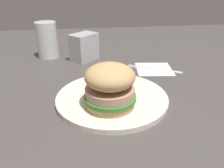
{
  "coord_description": "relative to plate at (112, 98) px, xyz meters",
  "views": [
    {
      "loc": [
        -0.05,
        -0.47,
        0.26
      ],
      "look_at": [
        0.01,
        -0.02,
        0.04
      ],
      "focal_mm": 35.17,
      "sensor_mm": 36.0,
      "label": 1
    }
  ],
  "objects": [
    {
      "name": "napkin",
      "position": [
        0.16,
        0.17,
        -0.01
      ],
      "size": [
        0.12,
        0.12,
        0.0
      ],
      "primitive_type": "cube",
      "rotation": [
        0.0,
        0.0,
        -0.13
      ],
      "color": "white",
      "rests_on": "ground_plane"
    },
    {
      "name": "ground_plane",
      "position": [
        -0.01,
        0.02,
        -0.01
      ],
      "size": [
        1.6,
        1.6,
        0.0
      ],
      "primitive_type": "plane",
      "color": "#47423F"
    },
    {
      "name": "sandwich",
      "position": [
        -0.01,
        -0.04,
        0.05
      ],
      "size": [
        0.11,
        0.11,
        0.09
      ],
      "color": "tan",
      "rests_on": "plate"
    },
    {
      "name": "drink_glass",
      "position": [
        -0.19,
        0.34,
        0.05
      ],
      "size": [
        0.07,
        0.07,
        0.12
      ],
      "color": "silver",
      "rests_on": "ground_plane"
    },
    {
      "name": "napkin_dispenser",
      "position": [
        -0.06,
        0.29,
        0.04
      ],
      "size": [
        0.11,
        0.11,
        0.09
      ],
      "primitive_type": "cube",
      "rotation": [
        0.0,
        0.0,
        3.91
      ],
      "color": "#B7BABF",
      "rests_on": "ground_plane"
    },
    {
      "name": "fries_pile",
      "position": [
        0.0,
        0.07,
        0.01
      ],
      "size": [
        0.1,
        0.11,
        0.01
      ],
      "color": "gold",
      "rests_on": "plate"
    },
    {
      "name": "plate",
      "position": [
        0.0,
        0.0,
        0.0
      ],
      "size": [
        0.26,
        0.26,
        0.01
      ],
      "primitive_type": "cylinder",
      "color": "silver",
      "rests_on": "ground_plane"
    },
    {
      "name": "fork",
      "position": [
        0.16,
        0.17,
        -0.0
      ],
      "size": [
        0.16,
        0.1,
        0.0
      ],
      "color": "silver",
      "rests_on": "napkin"
    }
  ]
}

